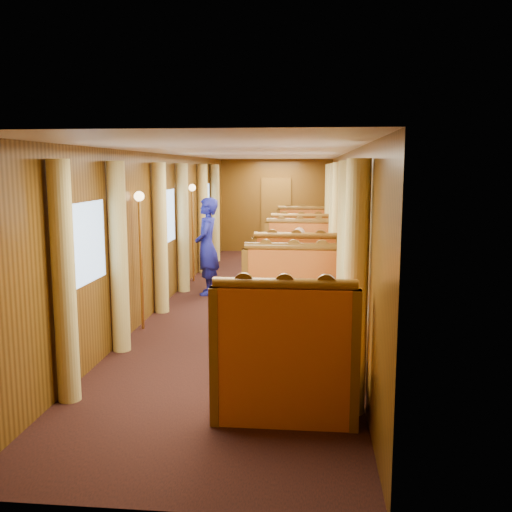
# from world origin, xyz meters

# --- Properties ---
(floor) EXTENTS (3.00, 12.00, 0.01)m
(floor) POSITION_xyz_m (0.00, 0.00, 0.00)
(floor) COLOR black
(floor) RESTS_ON ground
(ceiling) EXTENTS (3.00, 12.00, 0.01)m
(ceiling) POSITION_xyz_m (0.00, 0.00, 2.50)
(ceiling) COLOR silver
(ceiling) RESTS_ON wall_left
(wall_far) EXTENTS (3.00, 0.01, 2.50)m
(wall_far) POSITION_xyz_m (0.00, 6.00, 1.25)
(wall_far) COLOR brown
(wall_far) RESTS_ON floor
(wall_near) EXTENTS (3.00, 0.01, 2.50)m
(wall_near) POSITION_xyz_m (0.00, -6.00, 1.25)
(wall_near) COLOR brown
(wall_near) RESTS_ON floor
(wall_left) EXTENTS (0.01, 12.00, 2.50)m
(wall_left) POSITION_xyz_m (-1.50, 0.00, 1.25)
(wall_left) COLOR brown
(wall_left) RESTS_ON floor
(wall_right) EXTENTS (0.01, 12.00, 2.50)m
(wall_right) POSITION_xyz_m (1.50, 0.00, 1.25)
(wall_right) COLOR brown
(wall_right) RESTS_ON floor
(doorway_far) EXTENTS (0.80, 0.04, 2.00)m
(doorway_far) POSITION_xyz_m (0.00, 5.97, 1.00)
(doorway_far) COLOR brown
(doorway_far) RESTS_ON floor
(table_near) EXTENTS (1.05, 0.72, 0.75)m
(table_near) POSITION_xyz_m (0.75, -3.50, 0.38)
(table_near) COLOR white
(table_near) RESTS_ON floor
(banquette_near_fwd) EXTENTS (1.30, 0.55, 1.34)m
(banquette_near_fwd) POSITION_xyz_m (0.75, -4.51, 0.42)
(banquette_near_fwd) COLOR #A63312
(banquette_near_fwd) RESTS_ON floor
(banquette_near_aft) EXTENTS (1.30, 0.55, 1.34)m
(banquette_near_aft) POSITION_xyz_m (0.75, -2.49, 0.42)
(banquette_near_aft) COLOR #A63312
(banquette_near_aft) RESTS_ON floor
(table_mid) EXTENTS (1.05, 0.72, 0.75)m
(table_mid) POSITION_xyz_m (0.75, 0.00, 0.38)
(table_mid) COLOR white
(table_mid) RESTS_ON floor
(banquette_mid_fwd) EXTENTS (1.30, 0.55, 1.34)m
(banquette_mid_fwd) POSITION_xyz_m (0.75, -1.01, 0.42)
(banquette_mid_fwd) COLOR #A63312
(banquette_mid_fwd) RESTS_ON floor
(banquette_mid_aft) EXTENTS (1.30, 0.55, 1.34)m
(banquette_mid_aft) POSITION_xyz_m (0.75, 1.01, 0.42)
(banquette_mid_aft) COLOR #A63312
(banquette_mid_aft) RESTS_ON floor
(table_far) EXTENTS (1.05, 0.72, 0.75)m
(table_far) POSITION_xyz_m (0.75, 3.50, 0.38)
(table_far) COLOR white
(table_far) RESTS_ON floor
(banquette_far_fwd) EXTENTS (1.30, 0.55, 1.34)m
(banquette_far_fwd) POSITION_xyz_m (0.75, 2.49, 0.42)
(banquette_far_fwd) COLOR #A63312
(banquette_far_fwd) RESTS_ON floor
(banquette_far_aft) EXTENTS (1.30, 0.55, 1.34)m
(banquette_far_aft) POSITION_xyz_m (0.75, 4.51, 0.42)
(banquette_far_aft) COLOR #A63312
(banquette_far_aft) RESTS_ON floor
(tea_tray) EXTENTS (0.39, 0.33, 0.01)m
(tea_tray) POSITION_xyz_m (0.62, -3.53, 0.76)
(tea_tray) COLOR silver
(tea_tray) RESTS_ON table_near
(teapot_left) EXTENTS (0.17, 0.14, 0.12)m
(teapot_left) POSITION_xyz_m (0.53, -3.56, 0.81)
(teapot_left) COLOR silver
(teapot_left) RESTS_ON tea_tray
(teapot_right) EXTENTS (0.18, 0.14, 0.14)m
(teapot_right) POSITION_xyz_m (0.70, -3.65, 0.82)
(teapot_right) COLOR silver
(teapot_right) RESTS_ON tea_tray
(teapot_back) EXTENTS (0.20, 0.17, 0.14)m
(teapot_back) POSITION_xyz_m (0.66, -3.44, 0.82)
(teapot_back) COLOR silver
(teapot_back) RESTS_ON tea_tray
(fruit_plate) EXTENTS (0.24, 0.24, 0.05)m
(fruit_plate) POSITION_xyz_m (1.04, -3.62, 0.77)
(fruit_plate) COLOR white
(fruit_plate) RESTS_ON table_near
(cup_inboard) EXTENTS (0.08, 0.08, 0.26)m
(cup_inboard) POSITION_xyz_m (0.39, -3.37, 0.86)
(cup_inboard) COLOR white
(cup_inboard) RESTS_ON table_near
(cup_outboard) EXTENTS (0.08, 0.08, 0.26)m
(cup_outboard) POSITION_xyz_m (0.41, -3.28, 0.86)
(cup_outboard) COLOR white
(cup_outboard) RESTS_ON table_near
(rose_vase_mid) EXTENTS (0.06, 0.06, 0.36)m
(rose_vase_mid) POSITION_xyz_m (0.77, 0.03, 0.93)
(rose_vase_mid) COLOR silver
(rose_vase_mid) RESTS_ON table_mid
(rose_vase_far) EXTENTS (0.06, 0.06, 0.36)m
(rose_vase_far) POSITION_xyz_m (0.76, 3.51, 0.93)
(rose_vase_far) COLOR silver
(rose_vase_far) RESTS_ON table_far
(window_left_near) EXTENTS (0.01, 1.20, 0.90)m
(window_left_near) POSITION_xyz_m (-1.49, -3.50, 1.45)
(window_left_near) COLOR #89ADDB
(window_left_near) RESTS_ON wall_left
(curtain_left_near_a) EXTENTS (0.22, 0.22, 2.35)m
(curtain_left_near_a) POSITION_xyz_m (-1.38, -4.28, 1.18)
(curtain_left_near_a) COLOR #E1CA73
(curtain_left_near_a) RESTS_ON floor
(curtain_left_near_b) EXTENTS (0.22, 0.22, 2.35)m
(curtain_left_near_b) POSITION_xyz_m (-1.38, -2.72, 1.18)
(curtain_left_near_b) COLOR #E1CA73
(curtain_left_near_b) RESTS_ON floor
(window_right_near) EXTENTS (0.01, 1.20, 0.90)m
(window_right_near) POSITION_xyz_m (1.49, -3.50, 1.45)
(window_right_near) COLOR #89ADDB
(window_right_near) RESTS_ON wall_right
(curtain_right_near_a) EXTENTS (0.22, 0.22, 2.35)m
(curtain_right_near_a) POSITION_xyz_m (1.38, -4.28, 1.18)
(curtain_right_near_a) COLOR #E1CA73
(curtain_right_near_a) RESTS_ON floor
(curtain_right_near_b) EXTENTS (0.22, 0.22, 2.35)m
(curtain_right_near_b) POSITION_xyz_m (1.38, -2.72, 1.18)
(curtain_right_near_b) COLOR #E1CA73
(curtain_right_near_b) RESTS_ON floor
(window_left_mid) EXTENTS (0.01, 1.20, 0.90)m
(window_left_mid) POSITION_xyz_m (-1.49, 0.00, 1.45)
(window_left_mid) COLOR #89ADDB
(window_left_mid) RESTS_ON wall_left
(curtain_left_mid_a) EXTENTS (0.22, 0.22, 2.35)m
(curtain_left_mid_a) POSITION_xyz_m (-1.38, -0.78, 1.18)
(curtain_left_mid_a) COLOR #E1CA73
(curtain_left_mid_a) RESTS_ON floor
(curtain_left_mid_b) EXTENTS (0.22, 0.22, 2.35)m
(curtain_left_mid_b) POSITION_xyz_m (-1.38, 0.78, 1.18)
(curtain_left_mid_b) COLOR #E1CA73
(curtain_left_mid_b) RESTS_ON floor
(window_right_mid) EXTENTS (0.01, 1.20, 0.90)m
(window_right_mid) POSITION_xyz_m (1.49, 0.00, 1.45)
(window_right_mid) COLOR #89ADDB
(window_right_mid) RESTS_ON wall_right
(curtain_right_mid_a) EXTENTS (0.22, 0.22, 2.35)m
(curtain_right_mid_a) POSITION_xyz_m (1.38, -0.78, 1.18)
(curtain_right_mid_a) COLOR #E1CA73
(curtain_right_mid_a) RESTS_ON floor
(curtain_right_mid_b) EXTENTS (0.22, 0.22, 2.35)m
(curtain_right_mid_b) POSITION_xyz_m (1.38, 0.78, 1.18)
(curtain_right_mid_b) COLOR #E1CA73
(curtain_right_mid_b) RESTS_ON floor
(window_left_far) EXTENTS (0.01, 1.20, 0.90)m
(window_left_far) POSITION_xyz_m (-1.49, 3.50, 1.45)
(window_left_far) COLOR #89ADDB
(window_left_far) RESTS_ON wall_left
(curtain_left_far_a) EXTENTS (0.22, 0.22, 2.35)m
(curtain_left_far_a) POSITION_xyz_m (-1.38, 2.72, 1.18)
(curtain_left_far_a) COLOR #E1CA73
(curtain_left_far_a) RESTS_ON floor
(curtain_left_far_b) EXTENTS (0.22, 0.22, 2.35)m
(curtain_left_far_b) POSITION_xyz_m (-1.38, 4.28, 1.18)
(curtain_left_far_b) COLOR #E1CA73
(curtain_left_far_b) RESTS_ON floor
(window_right_far) EXTENTS (0.01, 1.20, 0.90)m
(window_right_far) POSITION_xyz_m (1.49, 3.50, 1.45)
(window_right_far) COLOR #89ADDB
(window_right_far) RESTS_ON wall_right
(curtain_right_far_a) EXTENTS (0.22, 0.22, 2.35)m
(curtain_right_far_a) POSITION_xyz_m (1.38, 2.72, 1.18)
(curtain_right_far_a) COLOR #E1CA73
(curtain_right_far_a) RESTS_ON floor
(curtain_right_far_b) EXTENTS (0.22, 0.22, 2.35)m
(curtain_right_far_b) POSITION_xyz_m (1.38, 4.28, 1.18)
(curtain_right_far_b) COLOR #E1CA73
(curtain_right_far_b) RESTS_ON floor
(sconce_left_fore) EXTENTS (0.14, 0.14, 1.95)m
(sconce_left_fore) POSITION_xyz_m (-1.40, -1.75, 1.38)
(sconce_left_fore) COLOR #BF8C3F
(sconce_left_fore) RESTS_ON floor
(sconce_right_fore) EXTENTS (0.14, 0.14, 1.95)m
(sconce_right_fore) POSITION_xyz_m (1.40, -1.75, 1.38)
(sconce_right_fore) COLOR #BF8C3F
(sconce_right_fore) RESTS_ON floor
(sconce_left_aft) EXTENTS (0.14, 0.14, 1.95)m
(sconce_left_aft) POSITION_xyz_m (-1.40, 1.75, 1.38)
(sconce_left_aft) COLOR #BF8C3F
(sconce_left_aft) RESTS_ON floor
(sconce_right_aft) EXTENTS (0.14, 0.14, 1.95)m
(sconce_right_aft) POSITION_xyz_m (1.40, 1.75, 1.38)
(sconce_right_aft) COLOR #BF8C3F
(sconce_right_aft) RESTS_ON floor
(steward) EXTENTS (0.46, 0.66, 1.75)m
(steward) POSITION_xyz_m (-0.90, 0.58, 0.87)
(steward) COLOR navy
(steward) RESTS_ON floor
(passenger) EXTENTS (0.40, 0.44, 0.76)m
(passenger) POSITION_xyz_m (0.75, 0.75, 0.74)
(passenger) COLOR beige
(passenger) RESTS_ON banquette_mid_aft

